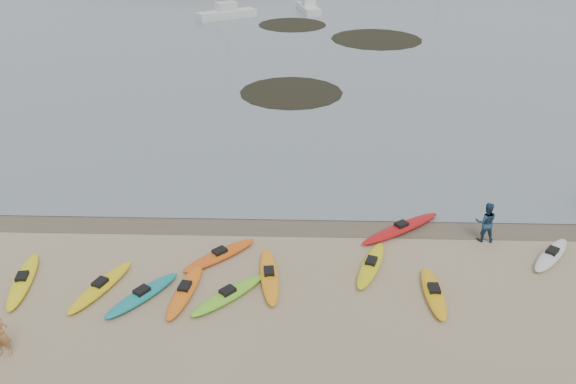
{
  "coord_description": "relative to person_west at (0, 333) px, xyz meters",
  "views": [
    {
      "loc": [
        0.67,
        -22.22,
        13.56
      ],
      "look_at": [
        0.0,
        0.0,
        1.5
      ],
      "focal_mm": 35.0,
      "sensor_mm": 36.0,
      "label": 1
    }
  ],
  "objects": [
    {
      "name": "person_west",
      "position": [
        0.0,
        0.0,
        0.0
      ],
      "size": [
        0.68,
        0.47,
        1.82
      ],
      "primitive_type": "imported",
      "rotation": [
        0.0,
        0.0,
        0.05
      ],
      "color": "#C1824D",
      "rests_on": "ground"
    },
    {
      "name": "wet_sand",
      "position": [
        9.06,
        8.48,
        -0.91
      ],
      "size": [
        60.0,
        60.0,
        0.0
      ],
      "primitive_type": "plane",
      "color": "brown",
      "rests_on": "ground"
    },
    {
      "name": "kelp_mats",
      "position": [
        12.06,
        41.2,
        -0.88
      ],
      "size": [
        17.15,
        31.45,
        0.04
      ],
      "color": "black",
      "rests_on": "water"
    },
    {
      "name": "person_east",
      "position": [
        17.62,
        7.4,
        0.01
      ],
      "size": [
        0.95,
        0.77,
        1.84
      ],
      "primitive_type": "imported",
      "rotation": [
        0.0,
        0.0,
        3.06
      ],
      "color": "navy",
      "rests_on": "ground"
    },
    {
      "name": "kayaks",
      "position": [
        8.44,
        4.55,
        -0.74
      ],
      "size": [
        23.08,
        8.2,
        0.34
      ],
      "color": "#DD5713",
      "rests_on": "ground"
    },
    {
      "name": "ground",
      "position": [
        9.06,
        8.78,
        -0.91
      ],
      "size": [
        600.0,
        600.0,
        0.0
      ],
      "primitive_type": "plane",
      "color": "tan",
      "rests_on": "ground"
    }
  ]
}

